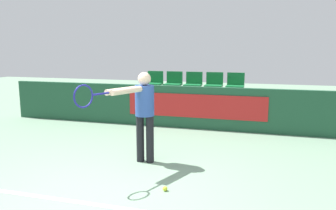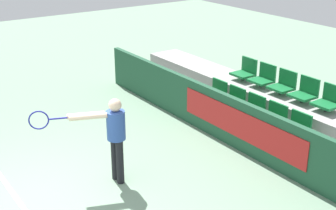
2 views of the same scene
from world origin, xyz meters
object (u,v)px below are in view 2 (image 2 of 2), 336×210
Objects in this scene: stadium_chair_6 at (263,77)px; stadium_chair_8 at (305,92)px; stadium_chair_0 at (215,93)px; stadium_chair_1 at (233,101)px; stadium_chair_2 at (252,109)px; stadium_chair_3 at (273,118)px; stadium_chair_4 at (296,128)px; tennis_player at (111,132)px; stadium_chair_7 at (283,84)px; stadium_chair_9 at (329,100)px; stadium_chair_5 at (245,71)px.

stadium_chair_6 and stadium_chair_8 have the same top height.
stadium_chair_1 is (0.58, 0.00, 0.00)m from stadium_chair_0.
stadium_chair_1 is 1.00× the size of stadium_chair_2.
stadium_chair_4 is at bearing 0.00° from stadium_chair_3.
tennis_player is at bearing -79.73° from stadium_chair_1.
stadium_chair_3 is 1.00× the size of stadium_chair_6.
stadium_chair_7 is 1.17m from stadium_chair_9.
stadium_chair_6 is at bearing 123.35° from stadium_chair_2.
stadium_chair_9 is 4.31m from tennis_player.
stadium_chair_9 is (0.58, 0.00, 0.00)m from stadium_chair_8.
stadium_chair_0 is 1.75m from stadium_chair_3.
stadium_chair_1 and stadium_chair_4 have the same top height.
stadium_chair_7 is (0.58, 0.89, 0.37)m from stadium_chair_1.
stadium_chair_5 reaches higher than stadium_chair_4.
stadium_chair_7 reaches higher than stadium_chair_2.
stadium_chair_2 is at bearing -56.65° from stadium_chair_6.
stadium_chair_9 is at bearing 56.65° from stadium_chair_3.
stadium_chair_8 is at bearing 0.00° from stadium_chair_7.
tennis_player is at bearing -97.88° from stadium_chair_8.
stadium_chair_0 is at bearing 180.00° from stadium_chair_2.
tennis_player reaches higher than stadium_chair_7.
stadium_chair_2 is at bearing -90.00° from stadium_chair_7.
stadium_chair_6 is at bearing 56.65° from stadium_chair_0.
stadium_chair_0 is 2.52m from stadium_chair_9.
stadium_chair_1 is at bearing 122.01° from tennis_player.
stadium_chair_4 is at bearing 0.00° from stadium_chair_2.
stadium_chair_5 and stadium_chair_9 have the same top height.
stadium_chair_7 is at bearing 56.65° from stadium_chair_1.
stadium_chair_6 is 1.17m from stadium_chair_8.
stadium_chair_7 and stadium_chair_9 have the same top height.
stadium_chair_9 is at bearing 0.00° from stadium_chair_8.
stadium_chair_0 is 1.00× the size of stadium_chair_2.
stadium_chair_1 is at bearing 180.00° from stadium_chair_3.
stadium_chair_7 is at bearing 111.86° from tennis_player.
stadium_chair_6 and stadium_chair_7 have the same top height.
stadium_chair_2 is (1.17, 0.00, 0.00)m from stadium_chair_0.
stadium_chair_5 is at bearing 180.00° from stadium_chair_7.
stadium_chair_0 is at bearing 180.00° from stadium_chair_4.
stadium_chair_9 is at bearing 90.00° from stadium_chair_4.
stadium_chair_5 is 2.33m from stadium_chair_9.
stadium_chair_5 is at bearing 123.35° from stadium_chair_1.
stadium_chair_9 is at bearing 37.22° from stadium_chair_2.
stadium_chair_3 is at bearing -26.86° from stadium_chair_5.
stadium_chair_3 is 0.96m from stadium_chair_8.
stadium_chair_8 reaches higher than stadium_chair_2.
stadium_chair_8 is at bearing 26.86° from stadium_chair_0.
stadium_chair_3 is 1.00× the size of stadium_chair_5.
stadium_chair_4 is 1.00× the size of stadium_chair_9.
stadium_chair_1 is 0.96m from stadium_chair_6.
stadium_chair_4 is (2.33, 0.00, 0.00)m from stadium_chair_0.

